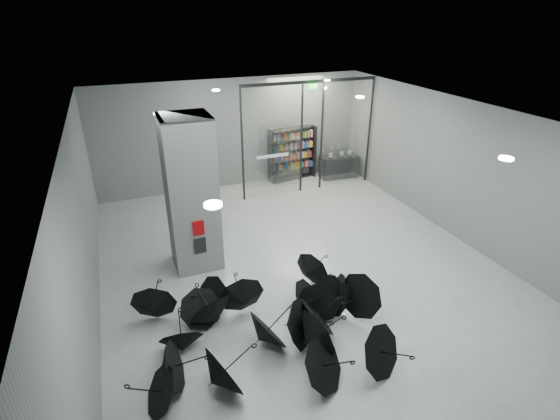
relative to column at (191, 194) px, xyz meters
name	(u,v)px	position (x,y,z in m)	size (l,w,h in m)	color
room	(317,177)	(2.50, -2.00, 0.84)	(14.00, 14.02, 4.01)	gray
column	(191,194)	(0.00, 0.00, 0.00)	(1.20, 1.20, 4.00)	slate
fire_cabinet	(198,228)	(0.00, -0.62, -0.65)	(0.28, 0.04, 0.38)	#A50A07
info_panel	(200,246)	(0.00, -0.62, -1.15)	(0.30, 0.03, 0.42)	black
exit_sign	(313,87)	(4.90, 3.30, 1.82)	(0.30, 0.06, 0.15)	#0CE533
glass_partition	(309,133)	(4.89, 3.50, 0.18)	(5.06, 0.08, 4.00)	silver
bookshelf	(292,154)	(4.79, 4.75, -0.97)	(1.87, 0.37, 2.06)	black
shop_counter	(339,166)	(6.60, 4.21, -1.55)	(1.50, 0.60, 0.90)	black
umbrella_cluster	(276,326)	(0.94, -3.50, -1.69)	(5.63, 4.11, 1.28)	black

